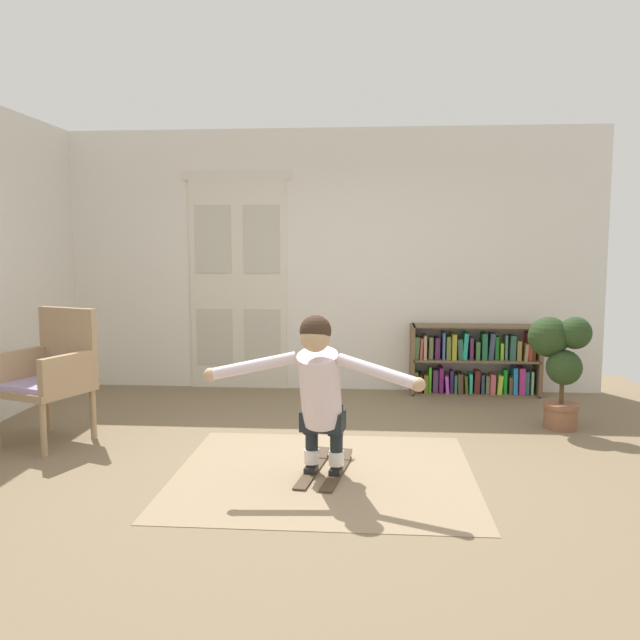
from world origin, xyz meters
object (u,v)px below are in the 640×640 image
(bookshelf, at_px, (474,363))
(skis_pair, at_px, (325,470))
(potted_plant, at_px, (560,358))
(person_skier, at_px, (319,385))
(wicker_chair, at_px, (51,372))

(bookshelf, bearing_deg, skis_pair, -119.05)
(potted_plant, height_order, skis_pair, potted_plant)
(bookshelf, height_order, skis_pair, bookshelf)
(skis_pair, height_order, person_skier, person_skier)
(wicker_chair, distance_m, potted_plant, 4.35)
(wicker_chair, xyz_separation_m, potted_plant, (4.29, 0.69, 0.05))
(wicker_chair, bearing_deg, potted_plant, 9.16)
(potted_plant, distance_m, skis_pair, 2.44)
(wicker_chair, xyz_separation_m, skis_pair, (2.31, -0.60, -0.56))
(wicker_chair, height_order, skis_pair, wicker_chair)
(potted_plant, height_order, person_skier, person_skier)
(potted_plant, xyz_separation_m, skis_pair, (-1.98, -1.30, -0.61))
(wicker_chair, bearing_deg, skis_pair, -14.63)
(potted_plant, distance_m, person_skier, 2.49)
(wicker_chair, bearing_deg, person_skier, -18.74)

